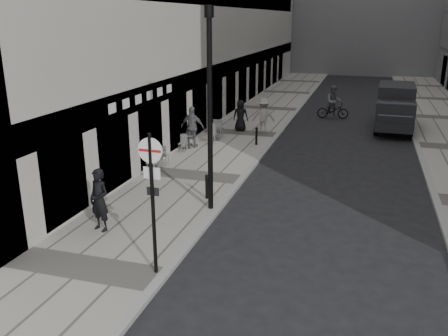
% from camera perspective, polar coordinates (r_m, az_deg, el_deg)
% --- Properties ---
extents(sidewalk, '(4.00, 60.00, 0.12)m').
position_cam_1_polar(sidewalk, '(25.93, 2.04, 4.18)').
color(sidewalk, '#9E978E').
rests_on(sidewalk, ground).
extents(walking_man, '(0.79, 0.63, 1.87)m').
position_cam_1_polar(walking_man, '(14.18, -14.78, -3.76)').
color(walking_man, black).
rests_on(walking_man, sidewalk).
extents(sign_post, '(0.60, 0.09, 3.50)m').
position_cam_1_polar(sign_post, '(11.10, -8.66, -2.16)').
color(sign_post, black).
rests_on(sign_post, sidewalk).
extents(lamppost, '(0.28, 0.28, 6.32)m').
position_cam_1_polar(lamppost, '(14.65, -1.72, 8.00)').
color(lamppost, black).
rests_on(lamppost, sidewalk).
extents(bollard_near, '(0.11, 0.11, 0.81)m').
position_cam_1_polar(bollard_near, '(16.29, -2.08, -2.34)').
color(bollard_near, black).
rests_on(bollard_near, sidewalk).
extents(bollard_far, '(0.11, 0.11, 0.81)m').
position_cam_1_polar(bollard_far, '(23.30, 3.93, 3.79)').
color(bollard_far, black).
rests_on(bollard_far, sidewalk).
extents(panel_van, '(2.16, 5.34, 2.48)m').
position_cam_1_polar(panel_van, '(28.53, 19.93, 7.12)').
color(panel_van, black).
rests_on(panel_van, ground).
extents(cyclist, '(1.96, 0.80, 2.07)m').
position_cam_1_polar(cyclist, '(30.79, 13.00, 7.31)').
color(cyclist, black).
rests_on(cyclist, ground).
extents(pedestrian_a, '(1.16, 0.49, 1.97)m').
position_cam_1_polar(pedestrian_a, '(22.74, -3.82, 4.95)').
color(pedestrian_a, '#5E5E63').
rests_on(pedestrian_a, sidewalk).
extents(pedestrian_b, '(1.31, 0.91, 1.87)m').
position_cam_1_polar(pedestrian_b, '(25.74, 4.76, 6.30)').
color(pedestrian_b, gray).
rests_on(pedestrian_b, sidewalk).
extents(pedestrian_c, '(0.86, 0.60, 1.69)m').
position_cam_1_polar(pedestrian_c, '(26.14, 2.01, 6.33)').
color(pedestrian_c, black).
rests_on(pedestrian_c, sidewalk).
extents(cafe_table_near, '(0.67, 1.52, 0.86)m').
position_cam_1_polar(cafe_table_near, '(19.66, -7.92, 1.14)').
color(cafe_table_near, '#B9BABC').
rests_on(cafe_table_near, sidewalk).
extents(cafe_table_mid, '(0.78, 1.76, 1.00)m').
position_cam_1_polar(cafe_table_mid, '(23.96, -1.15, 4.46)').
color(cafe_table_mid, '#B9B9BB').
rests_on(cafe_table_mid, sidewalk).
extents(cafe_table_far, '(0.63, 1.41, 0.80)m').
position_cam_1_polar(cafe_table_far, '(22.59, -4.49, 3.33)').
color(cafe_table_far, '#B0B0B3').
rests_on(cafe_table_far, sidewalk).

